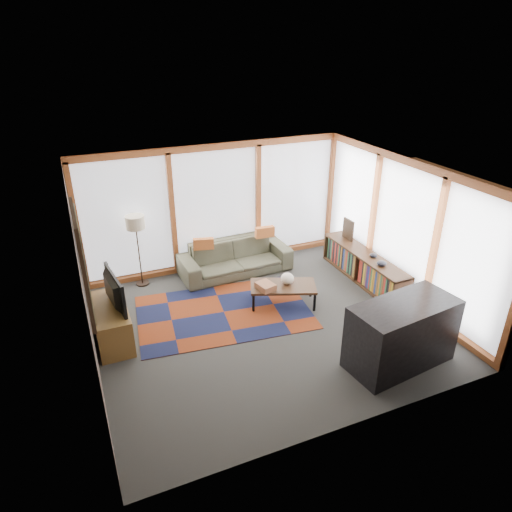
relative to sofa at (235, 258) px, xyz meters
name	(u,v)px	position (x,y,z in m)	size (l,w,h in m)	color
ground	(265,323)	(-0.20, -1.95, -0.33)	(5.50, 5.50, 0.00)	#2D2D2A
room_envelope	(279,224)	(0.30, -1.39, 1.21)	(5.52, 5.02, 2.62)	#43392F
rug	(224,312)	(-0.74, -1.36, -0.32)	(3.00, 1.93, 0.01)	maroon
sofa	(235,258)	(0.00, 0.00, 0.00)	(2.27, 0.89, 0.66)	#3C3E2D
pillow_left	(203,244)	(-0.66, -0.02, 0.44)	(0.40, 0.12, 0.22)	#C0622C
pillow_right	(265,232)	(0.68, 0.05, 0.44)	(0.40, 0.12, 0.22)	#C0622C
floor_lamp	(139,251)	(-1.88, 0.25, 0.39)	(0.36, 0.36, 1.44)	#2E2118
coffee_table	(283,294)	(0.36, -1.50, -0.14)	(1.17, 0.58, 0.39)	#332413
book_stack	(266,286)	(0.01, -1.50, 0.11)	(0.26, 0.32, 0.11)	#915737
vase	(287,279)	(0.45, -1.48, 0.16)	(0.24, 0.24, 0.21)	silver
bookshelf	(364,267)	(2.23, -1.32, -0.04)	(0.43, 2.36, 0.59)	#332413
bowl_a	(382,263)	(2.20, -1.88, 0.31)	(0.18, 0.18, 0.09)	black
bowl_b	(374,255)	(2.28, -1.52, 0.30)	(0.15, 0.15, 0.07)	black
shelf_picture	(348,229)	(2.31, -0.57, 0.48)	(0.04, 0.33, 0.43)	black
tv_console	(112,323)	(-2.64, -1.41, -0.02)	(0.51, 1.23, 0.62)	brown
television	(109,291)	(-2.61, -1.41, 0.56)	(0.97, 0.13, 0.56)	black
bar_counter	(401,334)	(1.22, -3.67, 0.18)	(1.60, 0.75, 1.02)	black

